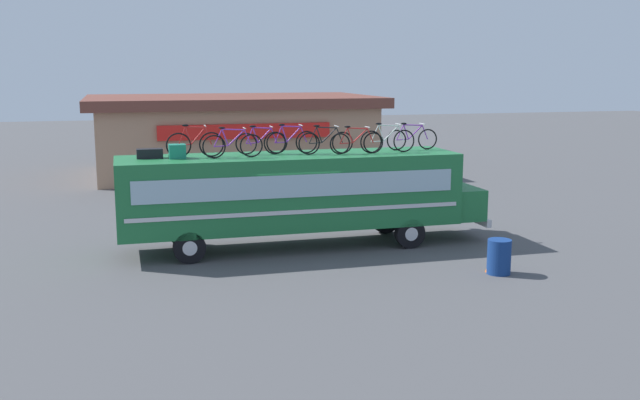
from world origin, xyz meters
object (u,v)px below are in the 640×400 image
Objects in this scene: rooftop_bicycle_6 at (356,142)px; rooftop_bicycle_8 at (412,138)px; luggage_bag_1 at (150,154)px; rooftop_bicycle_7 at (387,140)px; traffic_cone at (493,263)px; rooftop_bicycle_1 at (195,144)px; trash_bin at (499,257)px; rooftop_bicycle_2 at (233,145)px; bus at (297,192)px; luggage_bag_2 at (177,151)px; rooftop_bicycle_4 at (291,141)px; rooftop_bicycle_3 at (261,142)px; rooftop_bicycle_5 at (326,142)px.

rooftop_bicycle_8 is at bearing 15.10° from rooftop_bicycle_6.
rooftop_bicycle_7 is (7.20, -0.48, 0.25)m from luggage_bag_1.
rooftop_bicycle_8 is at bearing 97.24° from traffic_cone.
trash_bin is (7.58, -4.54, -2.81)m from rooftop_bicycle_1.
bus is at bearing 8.12° from rooftop_bicycle_2.
trash_bin is at bearing -56.76° from rooftop_bicycle_6.
trash_bin is (8.11, -4.43, -2.62)m from luggage_bag_2.
rooftop_bicycle_1 is at bearing 11.52° from luggage_bag_2.
rooftop_bicycle_3 is at bearing 170.01° from rooftop_bicycle_4.
rooftop_bicycle_8 is (3.00, 0.41, -0.01)m from rooftop_bicycle_5.
rooftop_bicycle_5 is 0.97× the size of rooftop_bicycle_7.
rooftop_bicycle_7 is at bearing -9.70° from rooftop_bicycle_4.
rooftop_bicycle_3 is 4.89m from rooftop_bicycle_8.
rooftop_bicycle_4 is (1.87, 0.54, 0.00)m from rooftop_bicycle_2.
rooftop_bicycle_8 is at bearing 5.50° from rooftop_bicycle_2.
trash_bin reaches higher than traffic_cone.
luggage_bag_1 is at bearing 164.87° from luggage_bag_2.
bus is at bearing 171.71° from rooftop_bicycle_5.
rooftop_bicycle_6 reaches higher than luggage_bag_2.
luggage_bag_2 is 0.51× the size of trash_bin.
rooftop_bicycle_4 is at bearing 170.30° from rooftop_bicycle_7.
rooftop_bicycle_7 is 1.03× the size of rooftop_bicycle_8.
rooftop_bicycle_6 is (1.82, -0.28, 1.51)m from bus.
rooftop_bicycle_1 is at bearing 149.10° from trash_bin.
luggage_bag_1 is at bearing 176.16° from rooftop_bicycle_7.
rooftop_bicycle_7 is at bearing 112.11° from trash_bin.
rooftop_bicycle_2 is 3.46× the size of traffic_cone.
rooftop_bicycle_1 is at bearing 175.23° from rooftop_bicycle_6.
luggage_bag_2 is 9.61m from trash_bin.
rooftop_bicycle_7 is 1.17m from rooftop_bicycle_8.
rooftop_bicycle_6 is at bearing 123.70° from traffic_cone.
rooftop_bicycle_6 reaches higher than bus.
luggage_bag_2 is at bearing 152.16° from traffic_cone.
rooftop_bicycle_1 is 0.98× the size of rooftop_bicycle_5.
rooftop_bicycle_1 is 1.00× the size of rooftop_bicycle_4.
rooftop_bicycle_1 is 6.94m from rooftop_bicycle_8.
rooftop_bicycle_3 is 2.91m from rooftop_bicycle_6.
rooftop_bicycle_1 reaches higher than rooftop_bicycle_8.
rooftop_bicycle_8 is at bearing 97.88° from trash_bin.
rooftop_bicycle_7 is 5.24m from traffic_cone.
luggage_bag_1 reaches higher than traffic_cone.
rooftop_bicycle_2 is at bearing 148.64° from traffic_cone.
luggage_bag_1 is 7.22m from rooftop_bicycle_7.
rooftop_bicycle_5 is (1.01, -0.38, -0.01)m from rooftop_bicycle_4.
traffic_cone is at bearing -26.81° from luggage_bag_1.
rooftop_bicycle_8 is 3.36× the size of traffic_cone.
rooftop_bicycle_5 is 1.01× the size of rooftop_bicycle_6.
rooftop_bicycle_3 is (0.99, 0.70, -0.01)m from rooftop_bicycle_2.
luggage_bag_1 is 0.42× the size of rooftop_bicycle_7.
rooftop_bicycle_2 is 1.03× the size of rooftop_bicycle_5.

